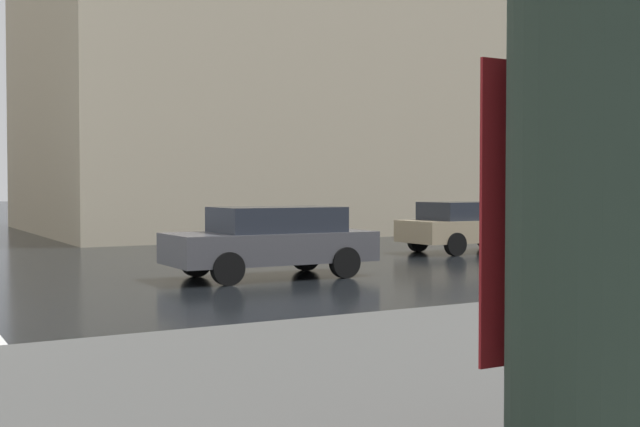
% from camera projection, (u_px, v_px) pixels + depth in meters
% --- Properties ---
extents(haussmann_block_corner, '(15.41, 21.98, 19.09)m').
position_uv_depth(haussmann_block_corner, '(289.00, 21.00, 35.49)').
color(haussmann_block_corner, beige).
rests_on(haussmann_block_corner, ground_plane).
extents(billboard_column, '(1.18, 1.18, 3.14)m').
position_uv_depth(billboard_column, '(617.00, 191.00, 4.04)').
color(billboard_column, '#28382D').
rests_on(billboard_column, sidewalk_pavement).
extents(car_champagne, '(1.85, 4.10, 1.41)m').
position_uv_depth(car_champagne, '(471.00, 225.00, 22.05)').
color(car_champagne, tan).
rests_on(car_champagne, ground_plane).
extents(car_dark_grey, '(1.85, 4.10, 1.41)m').
position_uv_depth(car_dark_grey, '(272.00, 240.00, 15.72)').
color(car_dark_grey, '#4C4C51').
rests_on(car_dark_grey, ground_plane).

